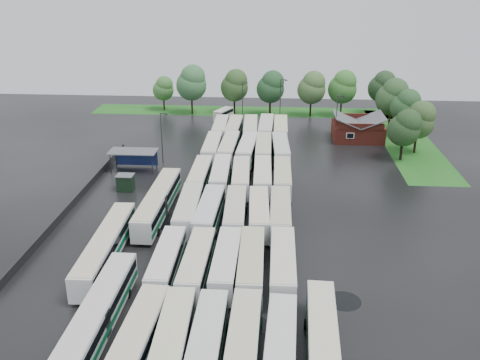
# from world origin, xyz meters

# --- Properties ---
(ground) EXTENTS (160.00, 160.00, 0.00)m
(ground) POSITION_xyz_m (0.00, 0.00, 0.00)
(ground) COLOR black
(ground) RESTS_ON ground
(brick_building) EXTENTS (10.07, 8.60, 5.39)m
(brick_building) POSITION_xyz_m (24.00, 42.77, 1.87)
(brick_building) COLOR maroon
(brick_building) RESTS_ON ground
(wash_shed) EXTENTS (8.20, 4.20, 3.58)m
(wash_shed) POSITION_xyz_m (-17.20, 22.02, 2.99)
(wash_shed) COLOR #2D2D30
(wash_shed) RESTS_ON ground
(utility_hut) EXTENTS (2.70, 2.20, 2.62)m
(utility_hut) POSITION_xyz_m (-16.20, 12.60, 1.32)
(utility_hut) COLOR black
(utility_hut) RESTS_ON ground
(grass_strip_north) EXTENTS (80.00, 10.00, 0.01)m
(grass_strip_north) POSITION_xyz_m (2.00, 64.80, 0.01)
(grass_strip_north) COLOR #1E6019
(grass_strip_north) RESTS_ON ground
(grass_strip_east) EXTENTS (10.00, 50.00, 0.01)m
(grass_strip_east) POSITION_xyz_m (34.00, 42.80, 0.01)
(grass_strip_east) COLOR #1E6019
(grass_strip_east) RESTS_ON ground
(west_fence) EXTENTS (0.10, 50.00, 1.20)m
(west_fence) POSITION_xyz_m (-22.20, 8.00, 0.60)
(west_fence) COLOR #2D2D30
(west_fence) RESTS_ON ground
(bus_r0c0) EXTENTS (3.22, 13.08, 3.61)m
(bus_r0c0) POSITION_xyz_m (-4.36, -25.86, 1.99)
(bus_r0c0) COLOR silver
(bus_r0c0) RESTS_ON ground
(bus_r0c1) EXTENTS (3.23, 13.12, 3.63)m
(bus_r0c1) POSITION_xyz_m (-1.24, -26.12, 1.99)
(bus_r0c1) COLOR silver
(bus_r0c1) RESTS_ON ground
(bus_r0c2) EXTENTS (2.78, 12.89, 3.59)m
(bus_r0c2) POSITION_xyz_m (1.81, -26.21, 1.97)
(bus_r0c2) COLOR silver
(bus_r0c2) RESTS_ON ground
(bus_r0c3) EXTENTS (2.84, 12.86, 3.57)m
(bus_r0c3) POSITION_xyz_m (5.01, -25.81, 1.96)
(bus_r0c3) COLOR silver
(bus_r0c3) RESTS_ON ground
(bus_r0c4) EXTENTS (3.15, 12.65, 3.49)m
(bus_r0c4) POSITION_xyz_m (8.28, -26.19, 1.92)
(bus_r0c4) COLOR silver
(bus_r0c4) RESTS_ON ground
(bus_r1c0) EXTENTS (2.84, 12.51, 3.47)m
(bus_r1c0) POSITION_xyz_m (-4.56, -12.32, 1.91)
(bus_r1c0) COLOR silver
(bus_r1c0) RESTS_ON ground
(bus_r1c1) EXTENTS (2.84, 12.82, 3.56)m
(bus_r1c1) POSITION_xyz_m (-1.08, -12.71, 1.96)
(bus_r1c1) COLOR silver
(bus_r1c1) RESTS_ON ground
(bus_r1c2) EXTENTS (2.75, 12.66, 3.52)m
(bus_r1c2) POSITION_xyz_m (2.19, -12.24, 1.94)
(bus_r1c2) COLOR silver
(bus_r1c2) RESTS_ON ground
(bus_r1c3) EXTENTS (2.99, 13.09, 3.63)m
(bus_r1c3) POSITION_xyz_m (5.00, -12.33, 2.00)
(bus_r1c3) COLOR silver
(bus_r1c3) RESTS_ON ground
(bus_r1c4) EXTENTS (2.84, 13.15, 3.66)m
(bus_r1c4) POSITION_xyz_m (8.51, -12.21, 2.01)
(bus_r1c4) COLOR silver
(bus_r1c4) RESTS_ON ground
(bus_r2c0) EXTENTS (3.21, 13.22, 3.66)m
(bus_r2c0) POSITION_xyz_m (-4.29, 1.50, 2.01)
(bus_r2c0) COLOR silver
(bus_r2c0) RESTS_ON ground
(bus_r2c1) EXTENTS (3.04, 13.01, 3.61)m
(bus_r2c1) POSITION_xyz_m (-1.38, 0.96, 1.98)
(bus_r2c1) COLOR silver
(bus_r2c1) RESTS_ON ground
(bus_r2c2) EXTENTS (3.16, 12.88, 3.56)m
(bus_r2c2) POSITION_xyz_m (2.13, 1.11, 1.96)
(bus_r2c2) COLOR silver
(bus_r2c2) RESTS_ON ground
(bus_r2c3) EXTENTS (3.26, 12.68, 3.50)m
(bus_r2c3) POSITION_xyz_m (5.34, 1.29, 1.92)
(bus_r2c3) COLOR silver
(bus_r2c3) RESTS_ON ground
(bus_r2c4) EXTENTS (2.80, 12.91, 3.59)m
(bus_r2c4) POSITION_xyz_m (8.23, 1.21, 1.97)
(bus_r2c4) COLOR silver
(bus_r2c4) RESTS_ON ground
(bus_r3c0) EXTENTS (2.73, 12.58, 3.50)m
(bus_r3c0) POSITION_xyz_m (-4.59, 14.56, 1.92)
(bus_r3c0) COLOR silver
(bus_r3c0) RESTS_ON ground
(bus_r3c1) EXTENTS (3.15, 12.98, 3.59)m
(bus_r3c1) POSITION_xyz_m (-1.31, 15.00, 1.97)
(bus_r3c1) COLOR silver
(bus_r3c1) RESTS_ON ground
(bus_r3c2) EXTENTS (3.26, 12.75, 3.52)m
(bus_r3c2) POSITION_xyz_m (1.98, 14.47, 1.94)
(bus_r3c2) COLOR silver
(bus_r3c2) RESTS_ON ground
(bus_r3c3) EXTENTS (3.09, 13.03, 3.61)m
(bus_r3c3) POSITION_xyz_m (5.40, 14.69, 1.98)
(bus_r3c3) COLOR silver
(bus_r3c3) RESTS_ON ground
(bus_r3c4) EXTENTS (2.80, 12.74, 3.54)m
(bus_r3c4) POSITION_xyz_m (8.51, 14.81, 1.95)
(bus_r3c4) COLOR silver
(bus_r3c4) RESTS_ON ground
(bus_r4c0) EXTENTS (2.90, 12.90, 3.58)m
(bus_r4c0) POSITION_xyz_m (-4.35, 28.59, 1.97)
(bus_r4c0) COLOR silver
(bus_r4c0) RESTS_ON ground
(bus_r4c1) EXTENTS (3.12, 13.11, 3.63)m
(bus_r4c1) POSITION_xyz_m (-1.25, 28.74, 2.00)
(bus_r4c1) COLOR silver
(bus_r4c1) RESTS_ON ground
(bus_r4c2) EXTENTS (3.45, 13.34, 3.68)m
(bus_r4c2) POSITION_xyz_m (2.16, 28.31, 2.02)
(bus_r4c2) COLOR silver
(bus_r4c2) RESTS_ON ground
(bus_r4c3) EXTENTS (3.01, 13.19, 3.66)m
(bus_r4c3) POSITION_xyz_m (5.11, 28.37, 2.01)
(bus_r4c3) COLOR silver
(bus_r4c3) RESTS_ON ground
(bus_r4c4) EXTENTS (3.45, 13.30, 3.67)m
(bus_r4c4) POSITION_xyz_m (8.25, 28.50, 2.02)
(bus_r4c4) COLOR silver
(bus_r4c4) RESTS_ON ground
(bus_r5c0) EXTENTS (2.94, 12.59, 3.49)m
(bus_r5c0) POSITION_xyz_m (-4.24, 41.78, 1.92)
(bus_r5c0) COLOR silver
(bus_r5c0) RESTS_ON ground
(bus_r5c1) EXTENTS (2.98, 12.74, 3.53)m
(bus_r5c1) POSITION_xyz_m (-1.39, 41.68, 1.94)
(bus_r5c1) COLOR silver
(bus_r5c1) RESTS_ON ground
(bus_r5c2) EXTENTS (3.21, 13.13, 3.63)m
(bus_r5c2) POSITION_xyz_m (2.03, 41.65, 2.00)
(bus_r5c2) COLOR silver
(bus_r5c2) RESTS_ON ground
(bus_r5c3) EXTENTS (3.04, 13.25, 3.67)m
(bus_r5c3) POSITION_xyz_m (5.21, 42.34, 2.02)
(bus_r5c3) COLOR silver
(bus_r5c3) RESTS_ON ground
(bus_r5c4) EXTENTS (2.78, 12.97, 3.61)m
(bus_r5c4) POSITION_xyz_m (8.21, 42.05, 1.99)
(bus_r5c4) COLOR silver
(bus_r5c4) RESTS_ON ground
(artic_bus_west_a) EXTENTS (2.80, 19.33, 3.58)m
(artic_bus_west_a) POSITION_xyz_m (-9.07, -22.93, 1.99)
(artic_bus_west_a) COLOR silver
(artic_bus_west_a) RESTS_ON ground
(artic_bus_west_b) EXTENTS (3.06, 19.73, 3.65)m
(artic_bus_west_b) POSITION_xyz_m (-9.05, 3.90, 2.03)
(artic_bus_west_b) COLOR silver
(artic_bus_west_b) RESTS_ON ground
(artic_bus_west_c) EXTENTS (3.24, 19.38, 3.58)m
(artic_bus_west_c) POSITION_xyz_m (-12.45, -9.45, 1.99)
(artic_bus_west_c) COLOR silver
(artic_bus_west_c) RESTS_ON ground
(artic_bus_east) EXTENTS (3.32, 18.92, 3.50)m
(artic_bus_east) POSITION_xyz_m (11.94, -26.74, 1.94)
(artic_bus_east) COLOR silver
(artic_bus_east) RESTS_ON ground
(minibus) EXTENTS (4.41, 6.31, 2.59)m
(minibus) POSITION_xyz_m (-5.03, 56.20, 1.44)
(minibus) COLOR silver
(minibus) RESTS_ON ground
(tree_north_0) EXTENTS (5.17, 5.17, 8.57)m
(tree_north_0) POSITION_xyz_m (-20.62, 64.51, 5.51)
(tree_north_0) COLOR black
(tree_north_0) RESTS_ON ground
(tree_north_1) EXTENTS (7.24, 7.24, 12.00)m
(tree_north_1) POSITION_xyz_m (-12.99, 61.05, 7.72)
(tree_north_1) COLOR black
(tree_north_1) RESTS_ON ground
(tree_north_2) EXTENTS (6.58, 6.58, 10.90)m
(tree_north_2) POSITION_xyz_m (-2.81, 62.15, 7.01)
(tree_north_2) COLOR black
(tree_north_2) RESTS_ON ground
(tree_north_3) EXTENTS (6.56, 6.56, 10.86)m
(tree_north_3) POSITION_xyz_m (5.85, 61.07, 6.98)
(tree_north_3) COLOR black
(tree_north_3) RESTS_ON ground
(tree_north_4) EXTENTS (6.60, 6.60, 10.94)m
(tree_north_4) POSITION_xyz_m (15.44, 60.70, 7.04)
(tree_north_4) COLOR black
(tree_north_4) RESTS_ON ground
(tree_north_5) EXTENTS (6.72, 6.72, 11.12)m
(tree_north_5) POSITION_xyz_m (22.67, 61.48, 7.16)
(tree_north_5) COLOR black
(tree_north_5) RESTS_ON ground
(tree_north_6) EXTENTS (6.41, 6.41, 10.62)m
(tree_north_6) POSITION_xyz_m (32.24, 64.11, 6.83)
(tree_north_6) COLOR #382815
(tree_north_6) RESTS_ON ground
(tree_east_0) EXTENTS (5.84, 5.84, 9.67)m
(tree_east_0) POSITION_xyz_m (30.47, 30.36, 6.22)
(tree_east_0) COLOR black
(tree_east_0) RESTS_ON ground
(tree_east_1) EXTENTS (6.17, 6.17, 10.21)m
(tree_east_1) POSITION_xyz_m (33.98, 34.86, 6.57)
(tree_east_1) COLOR black
(tree_east_1) RESTS_ON ground
(tree_east_2) EXTENTS (6.07, 6.07, 10.06)m
(tree_east_2) POSITION_xyz_m (33.96, 46.20, 6.47)
(tree_east_2) COLOR black
(tree_east_2) RESTS_ON ground
(tree_east_3) EXTENTS (6.89, 6.89, 11.41)m
(tree_east_3) POSITION_xyz_m (32.06, 50.72, 7.34)
(tree_east_3) COLOR #3C2C19
(tree_east_3) RESTS_ON ground
(tree_east_4) EXTENTS (5.05, 5.05, 8.36)m
(tree_east_4) POSITION_xyz_m (32.73, 59.74, 5.38)
(tree_east_4) COLOR black
(tree_east_4) RESTS_ON ground
(lamp_post_ne) EXTENTS (1.47, 0.29, 9.58)m
(lamp_post_ne) POSITION_xyz_m (19.41, 40.76, 5.56)
(lamp_post_ne) COLOR #2D2D30
(lamp_post_ne) RESTS_ON ground
(lamp_post_nw) EXTENTS (1.43, 0.28, 9.29)m
(lamp_post_nw) POSITION_xyz_m (-12.86, 25.73, 5.39)
(lamp_post_nw) COLOR #2D2D30
(lamp_post_nw) RESTS_ON ground
(lamp_post_back_w) EXTENTS (1.39, 0.27, 9.05)m
(lamp_post_back_w) POSITION_xyz_m (-0.48, 56.17, 5.25)
(lamp_post_back_w) COLOR #2D2D30
(lamp_post_back_w) RESTS_ON ground
(lamp_post_back_e) EXTENTS (1.55, 0.30, 10.10)m
(lamp_post_back_e) POSITION_xyz_m (8.17, 54.05, 5.86)
(lamp_post_back_e) COLOR #2D2D30
(lamp_post_back_e) RESTS_ON ground
(puddle_0) EXTENTS (6.06, 6.06, 0.01)m
(puddle_0) POSITION_xyz_m (-0.72, -18.30, 0.00)
(puddle_0) COLOR black
(puddle_0) RESTS_ON ground
(puddle_1) EXTENTS (3.37, 3.37, 0.01)m
(puddle_1) POSITION_xyz_m (5.50, -20.48, 0.00)
(puddle_1) COLOR black
(puddle_1) RESTS_ON ground
(puddle_2) EXTENTS (5.55, 5.55, 0.01)m
(puddle_2) POSITION_xyz_m (-6.68, 1.81, 0.00)
(puddle_2) COLOR black
(puddle_2) RESTS_ON ground
(puddle_3) EXTENTS (4.64, 4.64, 0.01)m
(puddle_3) POSITION_xyz_m (4.24, -0.71, 0.00)
(puddle_3) COLOR black
(puddle_3) RESTS_ON ground
(puddle_4) EXTENTS (3.75, 3.75, 0.01)m
(puddle_4) POSITION_xyz_m (14.99, -15.74, 0.00)
(puddle_4) COLOR black
(puddle_4) RESTS_ON ground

